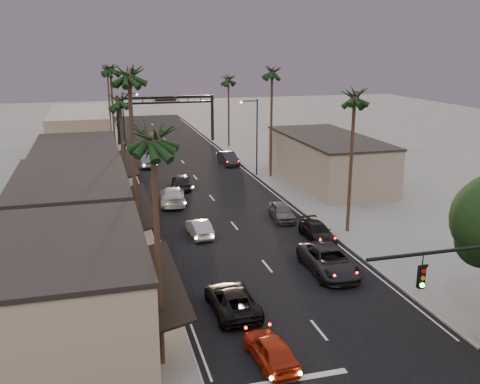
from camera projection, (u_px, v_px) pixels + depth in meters
ground at (206, 190)px, 56.87m from camera, size 200.00×200.00×0.00m
road at (197, 179)px, 61.52m from camera, size 14.00×120.00×0.02m
sidewalk_left at (110, 171)px, 65.59m from camera, size 5.00×92.00×0.12m
sidewalk_right at (258, 162)px, 70.43m from camera, size 5.00×92.00×0.12m
storefront_near at (65, 297)px, 26.79m from camera, size 8.00×12.00×5.50m
storefront_mid at (73, 214)px, 39.81m from camera, size 8.00×14.00×5.50m
storefront_far at (77, 171)px, 54.75m from camera, size 8.00×16.00×5.00m
storefront_dist at (80, 132)px, 76.01m from camera, size 8.00×20.00×6.00m
building_right at (328, 160)px, 59.78m from camera, size 8.00×18.00×5.00m
arch at (166, 108)px, 83.29m from camera, size 15.20×0.40×7.27m
streetlight_right at (255, 131)px, 61.87m from camera, size 2.13×0.30×9.00m
streetlight_left at (126, 121)px, 70.43m from camera, size 2.13×0.30×9.00m
palm_la at (152, 130)px, 22.82m from camera, size 3.20×3.20×13.20m
palm_lb at (129, 70)px, 34.39m from camera, size 3.20×3.20×15.20m
palm_lc at (119, 96)px, 48.18m from camera, size 3.20×3.20×12.20m
palm_ld at (110, 66)px, 65.33m from camera, size 3.20×3.20×14.20m
palm_ra at (355, 92)px, 41.15m from camera, size 3.20×3.20×13.20m
palm_rb at (272, 69)px, 59.49m from camera, size 3.20×3.20×14.20m
palm_rc at (228, 77)px, 78.60m from camera, size 3.20×3.20×12.20m
palm_far at (107, 67)px, 87.05m from camera, size 3.20×3.20×13.20m
oncoming_red at (271, 349)px, 25.85m from camera, size 2.02×4.30×1.42m
oncoming_pickup at (232, 300)px, 30.83m from camera, size 2.52×5.33×1.47m
oncoming_silver at (199, 228)px, 43.08m from camera, size 1.68×4.23×1.37m
oncoming_white at (173, 196)px, 51.79m from camera, size 3.03×6.02×1.68m
oncoming_dgrey at (182, 181)px, 57.37m from camera, size 2.26×4.89×1.62m
oncoming_grey_far at (148, 161)px, 67.75m from camera, size 2.29×4.95×1.57m
curbside_near at (329, 261)px, 36.15m from camera, size 2.99×6.19×1.70m
curbside_black at (317, 231)px, 42.36m from camera, size 1.88×4.60×1.33m
curbside_grey at (282, 212)px, 47.19m from camera, size 2.05×4.43×1.47m
curbside_far at (228, 158)px, 68.98m from camera, size 2.07×5.01×1.61m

